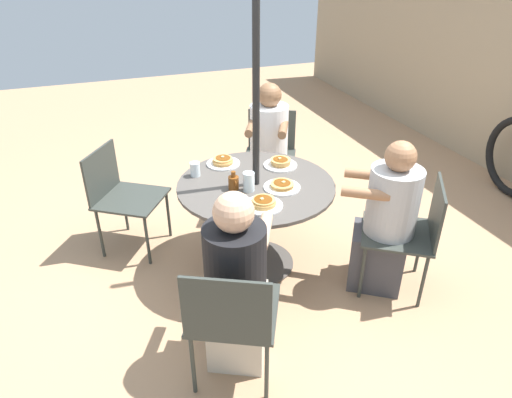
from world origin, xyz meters
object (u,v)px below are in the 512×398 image
(diner_north, at_px, (385,224))
(drinking_glass_a, at_px, (195,169))
(pancake_plate_d, at_px, (280,163))
(pancake_plate_a, at_px, (223,162))
(patio_chair_east, at_px, (270,150))
(coffee_cup, at_px, (237,207))
(patio_chair_north, at_px, (411,229))
(pancake_plate_c, at_px, (282,186))
(patio_table, at_px, (256,200))
(syrup_bottle, at_px, (234,182))
(pancake_plate_b, at_px, (263,203))
(patio_chair_west, at_px, (232,314))
(diner_west, at_px, (237,288))
(diner_east, at_px, (268,153))
(patio_chair_south, at_px, (121,192))
(drinking_glass_b, at_px, (249,182))

(diner_north, bearing_deg, drinking_glass_a, 89.55)
(pancake_plate_d, bearing_deg, pancake_plate_a, -113.48)
(patio_chair_east, relative_size, coffee_cup, 7.35)
(patio_chair_north, height_order, pancake_plate_c, patio_chair_north)
(patio_chair_east, xyz_separation_m, coffee_cup, (1.33, -0.76, 0.27))
(patio_table, bearing_deg, pancake_plate_c, 48.52)
(syrup_bottle, bearing_deg, pancake_plate_a, 173.62)
(pancake_plate_d, bearing_deg, pancake_plate_b, -33.09)
(coffee_cup, bearing_deg, pancake_plate_a, 170.06)
(coffee_cup, distance_m, drinking_glass_a, 0.64)
(patio_table, distance_m, patio_chair_west, 1.10)
(patio_chair_north, distance_m, pancake_plate_d, 1.06)
(patio_chair_east, distance_m, diner_west, 2.01)
(pancake_plate_c, bearing_deg, pancake_plate_b, -48.25)
(patio_table, xyz_separation_m, patio_chair_north, (0.62, 0.90, -0.08))
(diner_east, relative_size, syrup_bottle, 8.66)
(drinking_glass_a, bearing_deg, syrup_bottle, 34.10)
(coffee_cup, bearing_deg, patio_table, 144.13)
(patio_table, distance_m, pancake_plate_c, 0.25)
(diner_north, xyz_separation_m, pancake_plate_c, (-0.39, -0.61, 0.21))
(patio_chair_north, bearing_deg, patio_chair_south, 90.21)
(diner_north, relative_size, diner_east, 0.96)
(patio_table, height_order, patio_chair_west, patio_chair_west)
(patio_chair_north, xyz_separation_m, syrup_bottle, (-0.59, -1.08, 0.26))
(pancake_plate_c, height_order, drinking_glass_b, drinking_glass_b)
(diner_west, xyz_separation_m, pancake_plate_b, (-0.50, 0.35, 0.20))
(diner_north, distance_m, drinking_glass_b, 0.99)
(patio_chair_north, height_order, patio_chair_south, same)
(patio_chair_east, height_order, pancake_plate_a, patio_chair_east)
(drinking_glass_a, xyz_separation_m, drinking_glass_b, (0.35, 0.29, 0.02))
(diner_east, relative_size, coffee_cup, 10.23)
(pancake_plate_a, bearing_deg, diner_east, 128.25)
(diner_west, relative_size, syrup_bottle, 8.45)
(patio_chair_north, xyz_separation_m, patio_chair_east, (-1.59, -0.40, 0.00))
(patio_table, height_order, diner_north, diner_north)
(drinking_glass_a, bearing_deg, patio_chair_south, -122.63)
(patio_chair_west, bearing_deg, drinking_glass_a, 111.42)
(pancake_plate_a, bearing_deg, drinking_glass_b, 5.61)
(patio_table, xyz_separation_m, diner_west, (0.82, -0.42, -0.05))
(diner_east, relative_size, diner_west, 1.02)
(pancake_plate_b, bearing_deg, coffee_cup, -78.16)
(patio_chair_west, distance_m, pancake_plate_a, 1.43)
(patio_chair_north, height_order, syrup_bottle, same)
(patio_chair_east, xyz_separation_m, drinking_glass_a, (0.70, -0.88, 0.26))
(coffee_cup, bearing_deg, syrup_bottle, 165.76)
(patio_chair_east, relative_size, pancake_plate_c, 3.27)
(patio_chair_north, xyz_separation_m, pancake_plate_a, (-1.00, -1.03, 0.23))
(diner_north, height_order, patio_chair_south, diner_north)
(patio_chair_east, distance_m, patio_chair_west, 2.19)
(drinking_glass_b, bearing_deg, syrup_bottle, -120.99)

